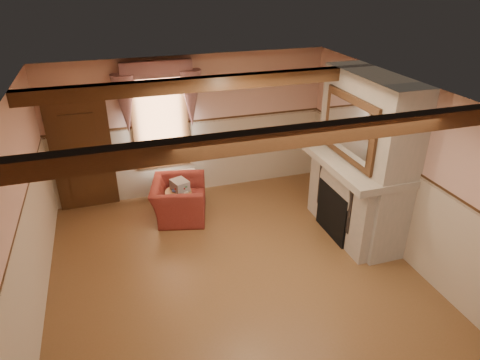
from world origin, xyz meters
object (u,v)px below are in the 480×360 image
object	(u,v)px
armchair	(179,199)
oil_lamp	(349,146)
radiator	(179,185)
mantel_clock	(332,136)
side_table	(179,204)
bowl	(356,157)

from	to	relation	value
armchair	oil_lamp	world-z (taller)	oil_lamp
radiator	mantel_clock	xyz separation A→B (m)	(2.62, -1.30, 1.22)
mantel_clock	oil_lamp	world-z (taller)	oil_lamp
armchair	radiator	world-z (taller)	armchair
side_table	mantel_clock	xyz separation A→B (m)	(2.74, -0.58, 1.25)
armchair	side_table	world-z (taller)	armchair
side_table	radiator	distance (m)	0.72
armchair	radiator	xyz separation A→B (m)	(0.12, 0.68, -0.06)
bowl	mantel_clock	world-z (taller)	mantel_clock
side_table	bowl	world-z (taller)	bowl
armchair	oil_lamp	distance (m)	3.23
radiator	bowl	distance (m)	3.57
armchair	oil_lamp	bearing A→B (deg)	-99.49
radiator	mantel_clock	world-z (taller)	mantel_clock
bowl	mantel_clock	distance (m)	0.83
radiator	mantel_clock	distance (m)	3.16
side_table	bowl	bearing A→B (deg)	-27.26
side_table	radiator	xyz separation A→B (m)	(0.12, 0.71, 0.02)
bowl	mantel_clock	bearing A→B (deg)	90.00
armchair	radiator	size ratio (longest dim) A/B	1.56
radiator	bowl	xyz separation A→B (m)	(2.62, -2.13, 1.16)
oil_lamp	side_table	bearing A→B (deg)	156.81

